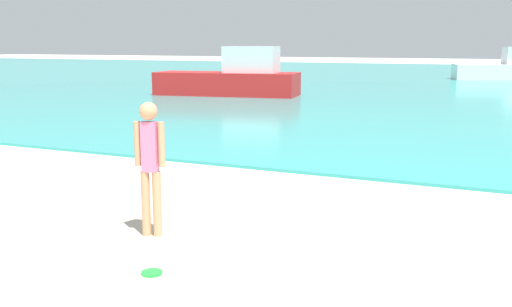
% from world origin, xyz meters
% --- Properties ---
extents(water, '(160.00, 60.00, 0.06)m').
position_xyz_m(water, '(0.00, 41.76, 0.03)').
color(water, teal).
rests_on(water, ground).
extents(person_standing, '(0.38, 0.22, 1.69)m').
position_xyz_m(person_standing, '(-0.69, 7.69, 0.96)').
color(person_standing, tan).
rests_on(person_standing, ground).
extents(frisbee, '(0.22, 0.22, 0.03)m').
position_xyz_m(frisbee, '(0.01, 6.65, 0.01)').
color(frisbee, green).
rests_on(frisbee, ground).
extents(boat_near, '(6.70, 3.07, 2.20)m').
position_xyz_m(boat_near, '(-8.60, 25.60, 0.82)').
color(boat_near, red).
rests_on(boat_near, water).
extents(boat_far, '(6.49, 3.73, 2.10)m').
position_xyz_m(boat_far, '(2.44, 43.39, 0.79)').
color(boat_far, white).
rests_on(boat_far, water).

